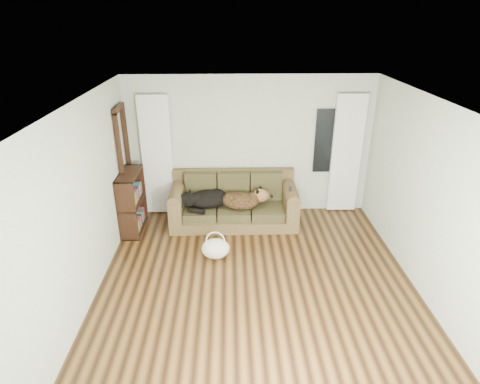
{
  "coord_description": "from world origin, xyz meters",
  "views": [
    {
      "loc": [
        -0.37,
        -4.59,
        3.58
      ],
      "look_at": [
        -0.2,
        1.6,
        0.78
      ],
      "focal_mm": 30.0,
      "sensor_mm": 36.0,
      "label": 1
    }
  ],
  "objects_px": {
    "dog_shepherd": "(243,200)",
    "sofa": "(234,200)",
    "tote_bag": "(216,249)",
    "bookshelf": "(132,204)",
    "dog_black_lab": "(205,200)"
  },
  "relations": [
    {
      "from": "sofa",
      "to": "tote_bag",
      "type": "height_order",
      "value": "sofa"
    },
    {
      "from": "tote_bag",
      "to": "bookshelf",
      "type": "xyz_separation_m",
      "value": [
        -1.48,
        0.97,
        0.34
      ]
    },
    {
      "from": "dog_shepherd",
      "to": "tote_bag",
      "type": "xyz_separation_m",
      "value": [
        -0.46,
        -1.07,
        -0.33
      ]
    },
    {
      "from": "dog_shepherd",
      "to": "bookshelf",
      "type": "bearing_deg",
      "value": 14.55
    },
    {
      "from": "dog_black_lab",
      "to": "bookshelf",
      "type": "xyz_separation_m",
      "value": [
        -1.28,
        -0.15,
        0.02
      ]
    },
    {
      "from": "bookshelf",
      "to": "dog_black_lab",
      "type": "bearing_deg",
      "value": 2.45
    },
    {
      "from": "sofa",
      "to": "dog_shepherd",
      "type": "bearing_deg",
      "value": -29.81
    },
    {
      "from": "dog_black_lab",
      "to": "tote_bag",
      "type": "relative_size",
      "value": 1.61
    },
    {
      "from": "bookshelf",
      "to": "dog_shepherd",
      "type": "bearing_deg",
      "value": -1.19
    },
    {
      "from": "dog_shepherd",
      "to": "tote_bag",
      "type": "distance_m",
      "value": 1.22
    },
    {
      "from": "dog_shepherd",
      "to": "sofa",
      "type": "bearing_deg",
      "value": -18.44
    },
    {
      "from": "dog_shepherd",
      "to": "tote_bag",
      "type": "relative_size",
      "value": 1.57
    },
    {
      "from": "tote_bag",
      "to": "bookshelf",
      "type": "bearing_deg",
      "value": 146.91
    },
    {
      "from": "dog_black_lab",
      "to": "tote_bag",
      "type": "xyz_separation_m",
      "value": [
        0.21,
        -1.12,
        -0.32
      ]
    },
    {
      "from": "dog_black_lab",
      "to": "tote_bag",
      "type": "distance_m",
      "value": 1.18
    }
  ]
}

